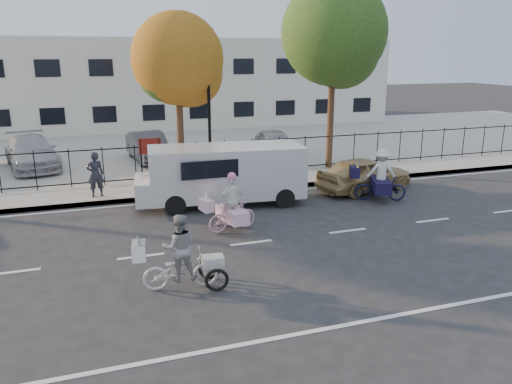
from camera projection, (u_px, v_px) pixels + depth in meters
name	position (u px, v px, depth m)	size (l,w,h in m)	color
ground	(251.00, 243.00, 13.81)	(120.00, 120.00, 0.00)	#333334
road_markings	(251.00, 243.00, 13.81)	(60.00, 9.52, 0.01)	silver
curb	(209.00, 193.00, 18.40)	(60.00, 0.10, 0.15)	#A8A399
sidewalk	(203.00, 186.00, 19.36)	(60.00, 2.20, 0.15)	#A8A399
parking_lot	(167.00, 147.00, 27.48)	(60.00, 15.60, 0.15)	#A8A399
iron_fence	(196.00, 160.00, 20.14)	(58.00, 0.06, 1.50)	black
building	(143.00, 82.00, 35.82)	(34.00, 10.00, 6.00)	silver
lamppost	(209.00, 105.00, 19.33)	(0.36, 0.36, 4.33)	black
street_sign	(150.00, 152.00, 19.07)	(0.85, 0.06, 1.80)	black
zebra_trike	(180.00, 260.00, 11.00)	(2.03, 0.88, 1.73)	silver
unicorn_bike	(231.00, 210.00, 14.58)	(1.81, 1.29, 1.78)	#D2A0B5
bull_bike	(380.00, 180.00, 17.60)	(2.06, 1.47, 1.87)	black
white_van	(224.00, 173.00, 17.06)	(5.88, 2.47, 2.03)	silver
gold_sedan	(364.00, 174.00, 18.87)	(1.55, 3.84, 1.31)	tan
pedestrian	(95.00, 174.00, 17.51)	(0.59, 0.39, 1.61)	black
lot_car_a	(32.00, 152.00, 21.99)	(1.94, 4.78, 1.39)	#ABACB3
lot_car_c	(149.00, 147.00, 23.46)	(1.41, 4.03, 1.33)	#46474D
lot_car_d	(275.00, 144.00, 23.93)	(1.61, 4.00, 1.36)	#9EA0A6
tree_mid	(181.00, 63.00, 19.71)	(3.65, 3.64, 6.67)	#442D1D
tree_east	(336.00, 38.00, 20.88)	(4.42, 4.42, 8.11)	#442D1D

